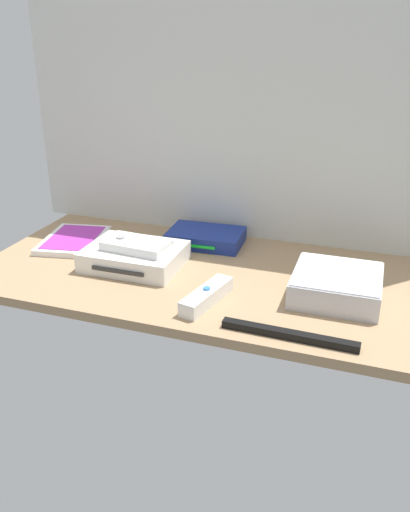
{
  "coord_description": "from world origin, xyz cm",
  "views": [
    {
      "loc": [
        34.92,
        -99.57,
        50.0
      ],
      "look_at": [
        0.0,
        0.0,
        4.0
      ],
      "focal_mm": 37.49,
      "sensor_mm": 36.0,
      "label": 1
    }
  ],
  "objects_px": {
    "remote_wand": "(207,296)",
    "remote_classic_pad": "(137,245)",
    "game_console": "(135,256)",
    "sensor_bar": "(289,335)",
    "game_case": "(74,240)",
    "network_router": "(206,237)",
    "mini_computer": "(337,285)"
  },
  "relations": [
    {
      "from": "game_console",
      "to": "remote_classic_pad",
      "type": "bearing_deg",
      "value": -35.41
    },
    {
      "from": "game_case",
      "to": "network_router",
      "type": "height_order",
      "value": "network_router"
    },
    {
      "from": "game_console",
      "to": "remote_wand",
      "type": "relative_size",
      "value": 1.39
    },
    {
      "from": "remote_classic_pad",
      "to": "network_router",
      "type": "bearing_deg",
      "value": 65.95
    },
    {
      "from": "game_console",
      "to": "sensor_bar",
      "type": "distance_m",
      "value": 0.43
    },
    {
      "from": "game_case",
      "to": "remote_classic_pad",
      "type": "xyz_separation_m",
      "value": [
        0.21,
        -0.08,
        0.05
      ]
    },
    {
      "from": "network_router",
      "to": "game_case",
      "type": "bearing_deg",
      "value": -164.75
    },
    {
      "from": "mini_computer",
      "to": "sensor_bar",
      "type": "xyz_separation_m",
      "value": [
        -0.06,
        -0.18,
        -0.02
      ]
    },
    {
      "from": "network_router",
      "to": "remote_wand",
      "type": "distance_m",
      "value": 0.31
    },
    {
      "from": "game_case",
      "to": "remote_classic_pad",
      "type": "bearing_deg",
      "value": -31.2
    },
    {
      "from": "remote_wand",
      "to": "sensor_bar",
      "type": "distance_m",
      "value": 0.19
    },
    {
      "from": "remote_classic_pad",
      "to": "mini_computer",
      "type": "bearing_deg",
      "value": 4.59
    },
    {
      "from": "game_case",
      "to": "game_console",
      "type": "bearing_deg",
      "value": -30.37
    },
    {
      "from": "remote_classic_pad",
      "to": "sensor_bar",
      "type": "distance_m",
      "value": 0.42
    },
    {
      "from": "network_router",
      "to": "remote_wand",
      "type": "height_order",
      "value": "same"
    },
    {
      "from": "mini_computer",
      "to": "remote_classic_pad",
      "type": "distance_m",
      "value": 0.43
    },
    {
      "from": "remote_wand",
      "to": "network_router",
      "type": "bearing_deg",
      "value": 121.79
    },
    {
      "from": "game_case",
      "to": "network_router",
      "type": "distance_m",
      "value": 0.33
    },
    {
      "from": "mini_computer",
      "to": "sensor_bar",
      "type": "distance_m",
      "value": 0.19
    },
    {
      "from": "game_console",
      "to": "remote_classic_pad",
      "type": "distance_m",
      "value": 0.03
    },
    {
      "from": "network_router",
      "to": "remote_classic_pad",
      "type": "xyz_separation_m",
      "value": [
        -0.1,
        -0.18,
        0.04
      ]
    },
    {
      "from": "mini_computer",
      "to": "remote_classic_pad",
      "type": "xyz_separation_m",
      "value": [
        -0.43,
        -0.0,
        0.03
      ]
    },
    {
      "from": "remote_wand",
      "to": "sensor_bar",
      "type": "height_order",
      "value": "remote_wand"
    },
    {
      "from": "mini_computer",
      "to": "remote_wand",
      "type": "xyz_separation_m",
      "value": [
        -0.23,
        -0.11,
        -0.01
      ]
    },
    {
      "from": "remote_wand",
      "to": "remote_classic_pad",
      "type": "relative_size",
      "value": 1.02
    },
    {
      "from": "network_router",
      "to": "remote_classic_pad",
      "type": "bearing_deg",
      "value": -121.33
    },
    {
      "from": "game_case",
      "to": "mini_computer",
      "type": "bearing_deg",
      "value": -17.66
    },
    {
      "from": "game_console",
      "to": "remote_wand",
      "type": "height_order",
      "value": "game_console"
    },
    {
      "from": "mini_computer",
      "to": "game_case",
      "type": "relative_size",
      "value": 0.81
    },
    {
      "from": "game_console",
      "to": "mini_computer",
      "type": "bearing_deg",
      "value": -1.0
    },
    {
      "from": "mini_computer",
      "to": "game_case",
      "type": "bearing_deg",
      "value": 173.34
    },
    {
      "from": "network_router",
      "to": "sensor_bar",
      "type": "relative_size",
      "value": 0.78
    }
  ]
}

